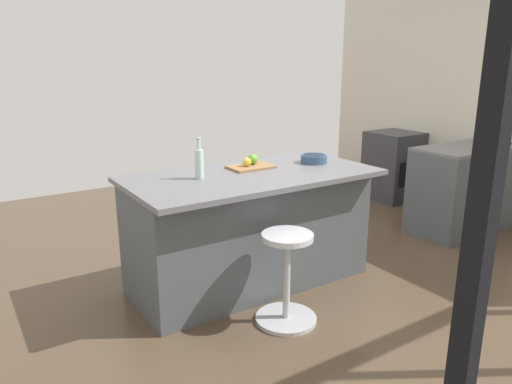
{
  "coord_description": "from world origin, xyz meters",
  "views": [
    {
      "loc": [
        2.38,
        3.12,
        1.81
      ],
      "look_at": [
        0.39,
        0.07,
        0.81
      ],
      "focal_mm": 33.73,
      "sensor_mm": 36.0,
      "label": 1
    }
  ],
  "objects_px": {
    "fruit_bowl": "(314,158)",
    "oven_range": "(393,166)",
    "water_bottle": "(199,163)",
    "apple_green": "(253,159)",
    "apple_yellow": "(247,162)",
    "cutting_board": "(251,167)",
    "kitchen_island": "(250,228)",
    "stool_by_window": "(287,281)"
  },
  "relations": [
    {
      "from": "kitchen_island",
      "to": "fruit_bowl",
      "type": "height_order",
      "value": "fruit_bowl"
    },
    {
      "from": "kitchen_island",
      "to": "apple_green",
      "type": "height_order",
      "value": "apple_green"
    },
    {
      "from": "fruit_bowl",
      "to": "kitchen_island",
      "type": "bearing_deg",
      "value": -0.46
    },
    {
      "from": "cutting_board",
      "to": "fruit_bowl",
      "type": "height_order",
      "value": "fruit_bowl"
    },
    {
      "from": "water_bottle",
      "to": "kitchen_island",
      "type": "bearing_deg",
      "value": 177.99
    },
    {
      "from": "stool_by_window",
      "to": "fruit_bowl",
      "type": "relative_size",
      "value": 2.93
    },
    {
      "from": "kitchen_island",
      "to": "fruit_bowl",
      "type": "bearing_deg",
      "value": 179.54
    },
    {
      "from": "stool_by_window",
      "to": "apple_yellow",
      "type": "bearing_deg",
      "value": -102.1
    },
    {
      "from": "stool_by_window",
      "to": "apple_yellow",
      "type": "distance_m",
      "value": 1.07
    },
    {
      "from": "kitchen_island",
      "to": "stool_by_window",
      "type": "height_order",
      "value": "kitchen_island"
    },
    {
      "from": "cutting_board",
      "to": "water_bottle",
      "type": "relative_size",
      "value": 1.15
    },
    {
      "from": "apple_yellow",
      "to": "cutting_board",
      "type": "bearing_deg",
      "value": 179.65
    },
    {
      "from": "stool_by_window",
      "to": "apple_green",
      "type": "bearing_deg",
      "value": -106.93
    },
    {
      "from": "oven_range",
      "to": "apple_green",
      "type": "distance_m",
      "value": 3.03
    },
    {
      "from": "oven_range",
      "to": "fruit_bowl",
      "type": "relative_size",
      "value": 3.96
    },
    {
      "from": "cutting_board",
      "to": "apple_yellow",
      "type": "relative_size",
      "value": 4.92
    },
    {
      "from": "kitchen_island",
      "to": "apple_green",
      "type": "bearing_deg",
      "value": -130.45
    },
    {
      "from": "kitchen_island",
      "to": "apple_green",
      "type": "relative_size",
      "value": 22.79
    },
    {
      "from": "kitchen_island",
      "to": "cutting_board",
      "type": "height_order",
      "value": "cutting_board"
    },
    {
      "from": "kitchen_island",
      "to": "apple_yellow",
      "type": "bearing_deg",
      "value": -113.16
    },
    {
      "from": "stool_by_window",
      "to": "apple_green",
      "type": "distance_m",
      "value": 1.12
    },
    {
      "from": "cutting_board",
      "to": "water_bottle",
      "type": "bearing_deg",
      "value": 10.58
    },
    {
      "from": "kitchen_island",
      "to": "water_bottle",
      "type": "xyz_separation_m",
      "value": [
        0.43,
        -0.02,
        0.59
      ]
    },
    {
      "from": "cutting_board",
      "to": "apple_yellow",
      "type": "height_order",
      "value": "apple_yellow"
    },
    {
      "from": "apple_green",
      "to": "kitchen_island",
      "type": "bearing_deg",
      "value": 49.55
    },
    {
      "from": "water_bottle",
      "to": "fruit_bowl",
      "type": "xyz_separation_m",
      "value": [
        -1.09,
        0.02,
        -0.08
      ]
    },
    {
      "from": "apple_green",
      "to": "apple_yellow",
      "type": "height_order",
      "value": "apple_green"
    },
    {
      "from": "oven_range",
      "to": "cutting_board",
      "type": "bearing_deg",
      "value": 18.91
    },
    {
      "from": "fruit_bowl",
      "to": "apple_yellow",
      "type": "bearing_deg",
      "value": -10.88
    },
    {
      "from": "oven_range",
      "to": "apple_yellow",
      "type": "height_order",
      "value": "apple_yellow"
    },
    {
      "from": "cutting_board",
      "to": "water_bottle",
      "type": "height_order",
      "value": "water_bottle"
    },
    {
      "from": "cutting_board",
      "to": "fruit_bowl",
      "type": "distance_m",
      "value": 0.58
    },
    {
      "from": "kitchen_island",
      "to": "oven_range",
      "type": "bearing_deg",
      "value": -159.68
    },
    {
      "from": "apple_green",
      "to": "fruit_bowl",
      "type": "relative_size",
      "value": 0.38
    },
    {
      "from": "cutting_board",
      "to": "fruit_bowl",
      "type": "relative_size",
      "value": 1.59
    },
    {
      "from": "stool_by_window",
      "to": "kitchen_island",
      "type": "bearing_deg",
      "value": -100.16
    },
    {
      "from": "apple_yellow",
      "to": "fruit_bowl",
      "type": "height_order",
      "value": "apple_yellow"
    },
    {
      "from": "apple_green",
      "to": "fruit_bowl",
      "type": "xyz_separation_m",
      "value": [
        -0.52,
        0.16,
        -0.02
      ]
    },
    {
      "from": "fruit_bowl",
      "to": "oven_range",
      "type": "bearing_deg",
      "value": -154.44
    },
    {
      "from": "cutting_board",
      "to": "apple_yellow",
      "type": "distance_m",
      "value": 0.06
    },
    {
      "from": "kitchen_island",
      "to": "stool_by_window",
      "type": "bearing_deg",
      "value": 79.84
    },
    {
      "from": "kitchen_island",
      "to": "apple_yellow",
      "type": "height_order",
      "value": "apple_yellow"
    }
  ]
}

